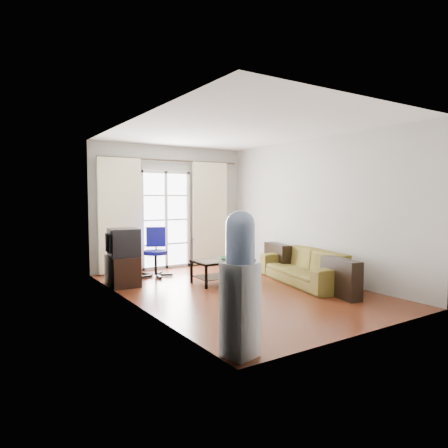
{
  "coord_description": "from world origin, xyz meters",
  "views": [
    {
      "loc": [
        -3.85,
        -5.52,
        1.6
      ],
      "look_at": [
        -0.04,
        0.35,
        1.11
      ],
      "focal_mm": 32.0,
      "sensor_mm": 36.0,
      "label": 1
    }
  ],
  "objects_px": {
    "crt_tv": "(122,242)",
    "task_chair": "(156,262)",
    "tv_stand": "(123,271)",
    "water_cooler": "(240,281)",
    "coffee_table": "(223,268)",
    "sofa": "(305,266)"
  },
  "relations": [
    {
      "from": "tv_stand",
      "to": "crt_tv",
      "type": "relative_size",
      "value": 1.23
    },
    {
      "from": "water_cooler",
      "to": "sofa",
      "type": "bearing_deg",
      "value": 22.06
    },
    {
      "from": "crt_tv",
      "to": "water_cooler",
      "type": "distance_m",
      "value": 3.72
    },
    {
      "from": "crt_tv",
      "to": "task_chair",
      "type": "xyz_separation_m",
      "value": [
        0.82,
        0.45,
        -0.49
      ]
    },
    {
      "from": "tv_stand",
      "to": "task_chair",
      "type": "distance_m",
      "value": 0.93
    },
    {
      "from": "coffee_table",
      "to": "water_cooler",
      "type": "height_order",
      "value": "water_cooler"
    },
    {
      "from": "sofa",
      "to": "tv_stand",
      "type": "relative_size",
      "value": 3.1
    },
    {
      "from": "sofa",
      "to": "coffee_table",
      "type": "distance_m",
      "value": 1.51
    },
    {
      "from": "crt_tv",
      "to": "water_cooler",
      "type": "xyz_separation_m",
      "value": [
        -0.07,
        -3.72,
        -0.01
      ]
    },
    {
      "from": "tv_stand",
      "to": "crt_tv",
      "type": "bearing_deg",
      "value": -87.74
    },
    {
      "from": "task_chair",
      "to": "sofa",
      "type": "bearing_deg",
      "value": -20.39
    },
    {
      "from": "coffee_table",
      "to": "water_cooler",
      "type": "distance_m",
      "value": 3.43
    },
    {
      "from": "crt_tv",
      "to": "task_chair",
      "type": "bearing_deg",
      "value": 34.7
    },
    {
      "from": "coffee_table",
      "to": "task_chair",
      "type": "height_order",
      "value": "task_chair"
    },
    {
      "from": "coffee_table",
      "to": "crt_tv",
      "type": "xyz_separation_m",
      "value": [
        -1.62,
        0.77,
        0.5
      ]
    },
    {
      "from": "task_chair",
      "to": "water_cooler",
      "type": "height_order",
      "value": "water_cooler"
    },
    {
      "from": "water_cooler",
      "to": "task_chair",
      "type": "bearing_deg",
      "value": 64.43
    },
    {
      "from": "coffee_table",
      "to": "crt_tv",
      "type": "relative_size",
      "value": 1.84
    },
    {
      "from": "coffee_table",
      "to": "crt_tv",
      "type": "height_order",
      "value": "crt_tv"
    },
    {
      "from": "crt_tv",
      "to": "water_cooler",
      "type": "relative_size",
      "value": 0.4
    },
    {
      "from": "tv_stand",
      "to": "crt_tv",
      "type": "xyz_separation_m",
      "value": [
        -0.0,
        -0.03,
        0.51
      ]
    },
    {
      "from": "crt_tv",
      "to": "coffee_table",
      "type": "bearing_deg",
      "value": -19.49
    }
  ]
}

